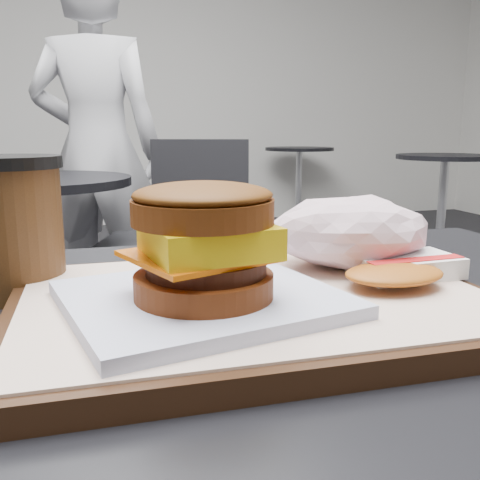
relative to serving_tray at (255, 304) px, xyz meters
name	(u,v)px	position (x,y,z in m)	size (l,w,h in m)	color
serving_tray	(255,304)	(0.00, 0.00, 0.00)	(0.38, 0.28, 0.02)	black
breakfast_sandwich	(203,256)	(-0.05, -0.03, 0.05)	(0.22, 0.21, 0.09)	white
hash_brown	(401,269)	(0.13, 0.00, 0.02)	(0.12, 0.10, 0.02)	white
crumpled_wrapper	(351,231)	(0.11, 0.06, 0.04)	(0.15, 0.12, 0.07)	white
coffee_cup	(13,223)	(-0.19, 0.11, 0.06)	(0.09, 0.09, 0.13)	#3A200D
neighbor_table	(36,232)	(-0.33, 1.65, -0.23)	(0.70, 0.70, 0.75)	black
neighbor_chair	(172,230)	(0.18, 1.78, -0.27)	(0.65, 0.53, 0.88)	#A4A3A8
patron	(97,151)	(-0.10, 2.16, 0.04)	(0.60, 0.39, 1.65)	#B9B9BE
bg_table_near	(444,182)	(2.22, 2.80, -0.22)	(0.66, 0.66, 0.75)	black
bg_table_far	(299,167)	(1.82, 4.50, -0.22)	(0.66, 0.66, 0.75)	black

